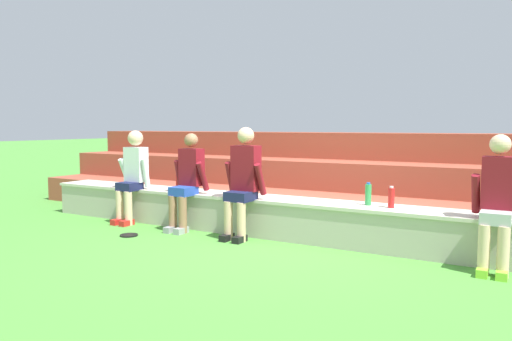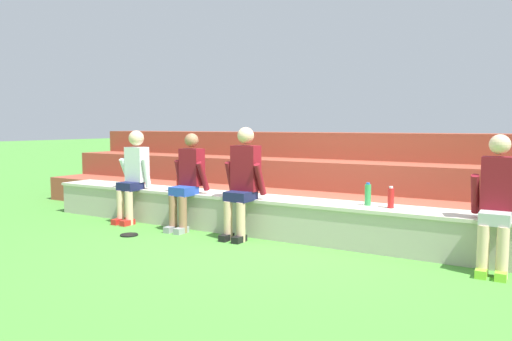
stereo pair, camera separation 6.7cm
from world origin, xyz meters
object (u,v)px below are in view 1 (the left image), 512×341
object	(u,v)px
person_left_of_center	(187,179)
person_center	(243,180)
person_right_of_center	(497,200)
water_bottle_mid_right	(391,198)
person_far_left	(132,173)
frisbee	(129,235)
water_bottle_near_left	(178,182)
water_bottle_near_right	(368,194)

from	to	relation	value
person_left_of_center	person_center	world-z (taller)	person_center
person_right_of_center	water_bottle_mid_right	world-z (taller)	person_right_of_center
water_bottle_mid_right	person_far_left	bearing A→B (deg)	-176.00
person_far_left	frisbee	size ratio (longest dim) A/B	5.90
person_left_of_center	water_bottle_mid_right	xyz separation A→B (m)	(2.73, 0.26, -0.08)
water_bottle_near_left	frisbee	world-z (taller)	water_bottle_near_left
water_bottle_near_right	water_bottle_near_left	distance (m)	2.79
water_bottle_near_left	frisbee	xyz separation A→B (m)	(-0.07, -0.93, -0.61)
person_left_of_center	water_bottle_mid_right	distance (m)	2.74
person_right_of_center	frisbee	xyz separation A→B (m)	(-4.25, -0.69, -0.70)
water_bottle_mid_right	person_right_of_center	bearing A→B (deg)	-13.76
water_bottle_near_right	water_bottle_near_left	size ratio (longest dim) A/B	1.08
person_right_of_center	water_bottle_mid_right	distance (m)	1.14
person_far_left	person_right_of_center	distance (m)	4.84
person_left_of_center	person_center	distance (m)	0.93
person_far_left	water_bottle_near_left	world-z (taller)	person_far_left
person_center	water_bottle_near_right	size ratio (longest dim) A/B	5.23
water_bottle_near_right	water_bottle_mid_right	size ratio (longest dim) A/B	1.08
person_center	water_bottle_mid_right	bearing A→B (deg)	9.47
person_right_of_center	water_bottle_mid_right	bearing A→B (deg)	166.24
person_center	frisbee	distance (m)	1.67
person_center	water_bottle_mid_right	xyz separation A→B (m)	(1.80, 0.30, -0.13)
person_far_left	water_bottle_near_left	xyz separation A→B (m)	(0.67, 0.23, -0.12)
water_bottle_near_left	water_bottle_mid_right	distance (m)	3.07
person_left_of_center	water_bottle_near_right	size ratio (longest dim) A/B	4.92
water_bottle_near_right	water_bottle_mid_right	world-z (taller)	water_bottle_near_right
person_center	water_bottle_near_left	distance (m)	1.30
person_right_of_center	water_bottle_near_right	bearing A→B (deg)	167.02
person_center	frisbee	size ratio (longest dim) A/B	6.12
person_right_of_center	water_bottle_near_left	size ratio (longest dim) A/B	5.41
person_center	water_bottle_mid_right	distance (m)	1.83
person_left_of_center	frisbee	bearing A→B (deg)	-120.63
person_center	water_bottle_mid_right	world-z (taller)	person_center
person_far_left	water_bottle_near_left	size ratio (longest dim) A/B	5.46
person_left_of_center	frisbee	size ratio (longest dim) A/B	5.76
person_left_of_center	water_bottle_near_left	bearing A→B (deg)	146.99
person_far_left	person_right_of_center	bearing A→B (deg)	-0.10
water_bottle_near_right	frisbee	world-z (taller)	water_bottle_near_right
person_left_of_center	water_bottle_near_right	xyz separation A→B (m)	(2.44, 0.30, -0.07)
person_far_left	person_left_of_center	xyz separation A→B (m)	(1.01, 0.01, -0.04)
person_right_of_center	water_bottle_near_left	distance (m)	4.18
water_bottle_near_right	person_center	bearing A→B (deg)	-167.02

